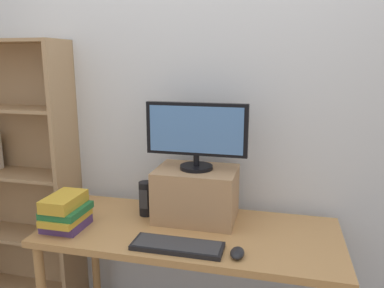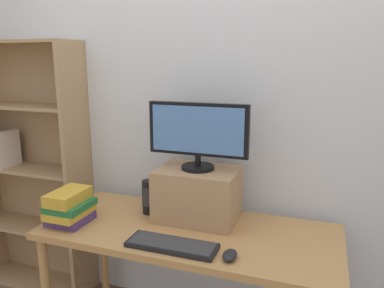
{
  "view_description": "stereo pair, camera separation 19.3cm",
  "coord_description": "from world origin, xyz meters",
  "px_view_note": "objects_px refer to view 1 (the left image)",
  "views": [
    {
      "loc": [
        0.45,
        -1.77,
        1.62
      ],
      "look_at": [
        -0.0,
        0.06,
        1.19
      ],
      "focal_mm": 35.0,
      "sensor_mm": 36.0,
      "label": 1
    },
    {
      "loc": [
        0.63,
        -1.72,
        1.62
      ],
      "look_at": [
        -0.0,
        0.06,
        1.19
      ],
      "focal_mm": 35.0,
      "sensor_mm": 36.0,
      "label": 2
    }
  ],
  "objects_px": {
    "keyboard": "(177,246)",
    "bookshelf_unit": "(10,171)",
    "riser_box": "(196,194)",
    "book_stack": "(66,212)",
    "desk_speaker": "(146,199)",
    "computer_monitor": "(196,133)",
    "computer_mouse": "(237,253)",
    "desk": "(190,242)"
  },
  "relations": [
    {
      "from": "bookshelf_unit",
      "to": "computer_mouse",
      "type": "relative_size",
      "value": 16.71
    },
    {
      "from": "keyboard",
      "to": "desk_speaker",
      "type": "distance_m",
      "value": 0.45
    },
    {
      "from": "computer_monitor",
      "to": "computer_mouse",
      "type": "xyz_separation_m",
      "value": [
        0.28,
        -0.37,
        -0.47
      ]
    },
    {
      "from": "desk_speaker",
      "to": "keyboard",
      "type": "bearing_deg",
      "value": -50.03
    },
    {
      "from": "keyboard",
      "to": "computer_mouse",
      "type": "distance_m",
      "value": 0.29
    },
    {
      "from": "computer_mouse",
      "to": "desk_speaker",
      "type": "bearing_deg",
      "value": 148.62
    },
    {
      "from": "keyboard",
      "to": "bookshelf_unit",
      "type": "bearing_deg",
      "value": 159.2
    },
    {
      "from": "book_stack",
      "to": "riser_box",
      "type": "bearing_deg",
      "value": 24.21
    },
    {
      "from": "riser_box",
      "to": "computer_monitor",
      "type": "height_order",
      "value": "computer_monitor"
    },
    {
      "from": "riser_box",
      "to": "keyboard",
      "type": "xyz_separation_m",
      "value": [
        -0.0,
        -0.36,
        -0.13
      ]
    },
    {
      "from": "riser_box",
      "to": "book_stack",
      "type": "bearing_deg",
      "value": -155.79
    },
    {
      "from": "computer_monitor",
      "to": "keyboard",
      "type": "height_order",
      "value": "computer_monitor"
    },
    {
      "from": "riser_box",
      "to": "book_stack",
      "type": "distance_m",
      "value": 0.7
    },
    {
      "from": "bookshelf_unit",
      "to": "book_stack",
      "type": "relative_size",
      "value": 6.86
    },
    {
      "from": "desk",
      "to": "riser_box",
      "type": "height_order",
      "value": "riser_box"
    },
    {
      "from": "riser_box",
      "to": "desk_speaker",
      "type": "xyz_separation_m",
      "value": [
        -0.29,
        -0.02,
        -0.05
      ]
    },
    {
      "from": "bookshelf_unit",
      "to": "desk_speaker",
      "type": "xyz_separation_m",
      "value": [
        1.03,
        -0.16,
        -0.04
      ]
    },
    {
      "from": "desk",
      "to": "computer_mouse",
      "type": "distance_m",
      "value": 0.37
    },
    {
      "from": "bookshelf_unit",
      "to": "keyboard",
      "type": "height_order",
      "value": "bookshelf_unit"
    },
    {
      "from": "keyboard",
      "to": "desk",
      "type": "bearing_deg",
      "value": 88.04
    },
    {
      "from": "bookshelf_unit",
      "to": "desk_speaker",
      "type": "bearing_deg",
      "value": -8.95
    },
    {
      "from": "computer_mouse",
      "to": "book_stack",
      "type": "relative_size",
      "value": 0.41
    },
    {
      "from": "keyboard",
      "to": "book_stack",
      "type": "relative_size",
      "value": 1.72
    },
    {
      "from": "desk",
      "to": "desk_speaker",
      "type": "xyz_separation_m",
      "value": [
        -0.29,
        0.12,
        0.18
      ]
    },
    {
      "from": "computer_mouse",
      "to": "desk_speaker",
      "type": "xyz_separation_m",
      "value": [
        -0.57,
        0.35,
        0.08
      ]
    },
    {
      "from": "riser_box",
      "to": "desk_speaker",
      "type": "relative_size",
      "value": 2.23
    },
    {
      "from": "computer_mouse",
      "to": "bookshelf_unit",
      "type": "bearing_deg",
      "value": 162.36
    },
    {
      "from": "bookshelf_unit",
      "to": "book_stack",
      "type": "xyz_separation_m",
      "value": [
        0.68,
        -0.43,
        -0.05
      ]
    },
    {
      "from": "desk",
      "to": "keyboard",
      "type": "bearing_deg",
      "value": -91.96
    },
    {
      "from": "computer_monitor",
      "to": "keyboard",
      "type": "bearing_deg",
      "value": -90.66
    },
    {
      "from": "riser_box",
      "to": "desk_speaker",
      "type": "bearing_deg",
      "value": -175.58
    },
    {
      "from": "desk",
      "to": "computer_mouse",
      "type": "height_order",
      "value": "computer_mouse"
    },
    {
      "from": "desk",
      "to": "desk_speaker",
      "type": "bearing_deg",
      "value": 157.25
    },
    {
      "from": "bookshelf_unit",
      "to": "riser_box",
      "type": "bearing_deg",
      "value": -6.08
    },
    {
      "from": "bookshelf_unit",
      "to": "keyboard",
      "type": "xyz_separation_m",
      "value": [
        1.31,
        -0.5,
        -0.13
      ]
    },
    {
      "from": "bookshelf_unit",
      "to": "computer_mouse",
      "type": "height_order",
      "value": "bookshelf_unit"
    },
    {
      "from": "computer_mouse",
      "to": "riser_box",
      "type": "bearing_deg",
      "value": 127.35
    },
    {
      "from": "riser_box",
      "to": "desk_speaker",
      "type": "height_order",
      "value": "riser_box"
    },
    {
      "from": "desk",
      "to": "desk_speaker",
      "type": "relative_size",
      "value": 7.88
    },
    {
      "from": "computer_monitor",
      "to": "computer_mouse",
      "type": "height_order",
      "value": "computer_monitor"
    },
    {
      "from": "desk",
      "to": "computer_mouse",
      "type": "xyz_separation_m",
      "value": [
        0.28,
        -0.22,
        0.1
      ]
    },
    {
      "from": "computer_monitor",
      "to": "computer_mouse",
      "type": "distance_m",
      "value": 0.66
    }
  ]
}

